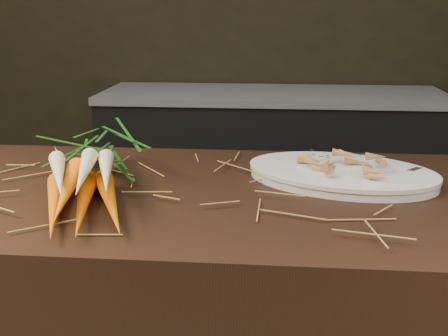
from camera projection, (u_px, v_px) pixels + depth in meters
The scene contains 6 objects.
back_counter at pixel (271, 167), 3.11m from camera, with size 1.82×0.62×0.84m.
straw_bedding at pixel (127, 184), 1.20m from camera, with size 1.40×0.60×0.02m, color olive, non-canonical shape.
root_veg_bunch at pixel (86, 164), 1.19m from camera, with size 0.33×0.60×0.11m.
serving_platter at pixel (341, 175), 1.25m from camera, with size 0.42×0.28×0.02m, color white, non-canonical shape.
roasted_veg_heap at pixel (342, 161), 1.24m from camera, with size 0.20×0.15×0.05m, color #A37242, non-canonical shape.
serving_fork at pixel (410, 180), 1.17m from camera, with size 0.01×0.16×0.00m, color silver.
Camera 1 is at (0.31, -0.82, 1.27)m, focal length 45.00 mm.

